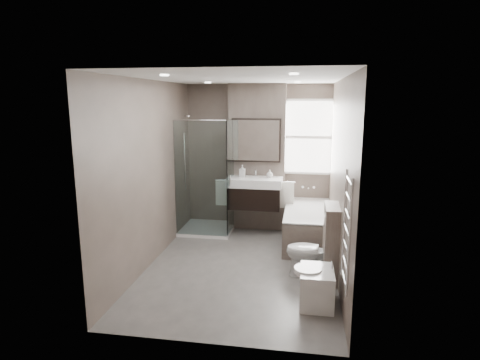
% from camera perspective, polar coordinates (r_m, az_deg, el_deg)
% --- Properties ---
extents(room, '(2.70, 3.90, 2.70)m').
position_cam_1_polar(room, '(5.47, 0.27, 0.54)').
color(room, '#5A5653').
rests_on(room, ground).
extents(vanity_pier, '(1.00, 0.25, 2.60)m').
position_cam_1_polar(vanity_pier, '(7.21, 2.45, 3.18)').
color(vanity_pier, '#5E524A').
rests_on(vanity_pier, ground).
extents(vanity, '(0.95, 0.47, 0.66)m').
position_cam_1_polar(vanity, '(6.97, 2.08, -1.78)').
color(vanity, black).
rests_on(vanity, vanity_pier).
extents(mirror_cabinet, '(0.86, 0.08, 0.76)m').
position_cam_1_polar(mirror_cabinet, '(7.01, 2.32, 5.66)').
color(mirror_cabinet, black).
rests_on(mirror_cabinet, vanity_pier).
extents(towel_left, '(0.24, 0.06, 0.44)m').
position_cam_1_polar(towel_left, '(7.04, -2.47, -1.82)').
color(towel_left, silver).
rests_on(towel_left, vanity_pier).
extents(towel_right, '(0.24, 0.06, 0.44)m').
position_cam_1_polar(towel_right, '(6.91, 6.67, -2.15)').
color(towel_right, silver).
rests_on(towel_right, vanity_pier).
extents(shower_enclosure, '(0.90, 0.90, 2.00)m').
position_cam_1_polar(shower_enclosure, '(7.09, -4.07, -3.66)').
color(shower_enclosure, white).
rests_on(shower_enclosure, ground).
extents(bathtub, '(0.75, 1.60, 0.57)m').
position_cam_1_polar(bathtub, '(6.72, 9.60, -6.21)').
color(bathtub, '#5E524A').
rests_on(bathtub, ground).
extents(window, '(0.98, 0.06, 1.33)m').
position_cam_1_polar(window, '(7.22, 9.73, 6.03)').
color(window, white).
rests_on(window, room).
extents(toilet, '(0.70, 0.43, 0.69)m').
position_cam_1_polar(toilet, '(5.49, 10.15, -10.01)').
color(toilet, white).
rests_on(toilet, ground).
extents(cistern_box, '(0.19, 0.55, 1.00)m').
position_cam_1_polar(cistern_box, '(5.40, 12.79, -8.73)').
color(cistern_box, '#5E524A').
rests_on(cistern_box, ground).
extents(bidet, '(0.45, 0.53, 0.54)m').
position_cam_1_polar(bidet, '(4.85, 10.77, -14.60)').
color(bidet, white).
rests_on(bidet, ground).
extents(towel_radiator, '(0.03, 0.49, 1.10)m').
position_cam_1_polar(towel_radiator, '(3.93, 14.96, -6.99)').
color(towel_radiator, silver).
rests_on(towel_radiator, room).
extents(soap_bottle_a, '(0.10, 0.10, 0.22)m').
position_cam_1_polar(soap_bottle_a, '(6.96, 0.33, 1.29)').
color(soap_bottle_a, white).
rests_on(soap_bottle_a, vanity).
extents(soap_bottle_b, '(0.11, 0.11, 0.14)m').
position_cam_1_polar(soap_bottle_b, '(6.95, 4.26, 0.92)').
color(soap_bottle_b, white).
rests_on(soap_bottle_b, vanity).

